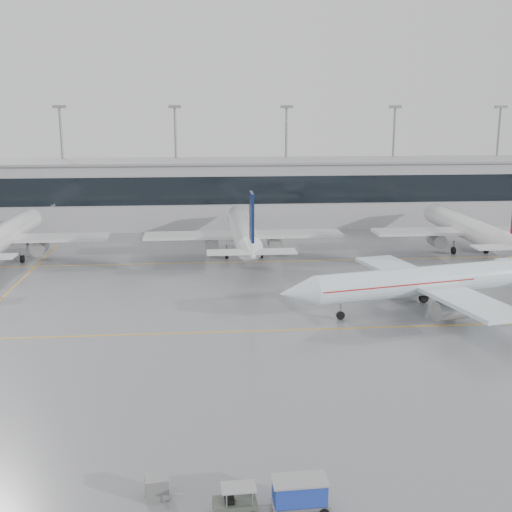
{
  "coord_description": "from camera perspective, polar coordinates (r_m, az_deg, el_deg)",
  "views": [
    {
      "loc": [
        -6.4,
        -60.98,
        21.78
      ],
      "look_at": [
        0.0,
        12.0,
        5.0
      ],
      "focal_mm": 45.0,
      "sensor_mm": 36.0,
      "label": 1
    }
  ],
  "objects": [
    {
      "name": "taxi_line_main",
      "position": [
        65.06,
        0.93,
        -6.65
      ],
      "size": [
        120.0,
        0.25,
        0.01
      ],
      "primitive_type": "cube",
      "color": "orange",
      "rests_on": "ground"
    },
    {
      "name": "ground",
      "position": [
        65.06,
        0.93,
        -6.66
      ],
      "size": [
        320.0,
        320.0,
        0.0
      ],
      "primitive_type": "plane",
      "color": "gray",
      "rests_on": "ground"
    },
    {
      "name": "terminal_roof",
      "position": [
        123.52,
        -2.05,
        8.44
      ],
      "size": [
        182.0,
        16.0,
        0.4
      ],
      "primitive_type": "cube",
      "color": "gray",
      "rests_on": "ground"
    },
    {
      "name": "parked_jet_c",
      "position": [
        96.59,
        -1.13,
        2.12
      ],
      "size": [
        29.64,
        36.96,
        11.72
      ],
      "rotation": [
        0.0,
        0.0,
        1.57
      ],
      "color": "silver",
      "rests_on": "ground"
    },
    {
      "name": "gse_unit",
      "position": [
        39.47,
        -8.82,
        -19.63
      ],
      "size": [
        1.47,
        1.39,
        1.3
      ],
      "primitive_type": "cube",
      "rotation": [
        0.0,
        0.0,
        0.15
      ],
      "color": "slate",
      "rests_on": "ground"
    },
    {
      "name": "parked_jet_b",
      "position": [
        100.53,
        -21.46,
        1.64
      ],
      "size": [
        29.64,
        36.96,
        11.72
      ],
      "rotation": [
        0.0,
        0.0,
        1.57
      ],
      "color": "silver",
      "rests_on": "ground"
    },
    {
      "name": "baggage_tug",
      "position": [
        37.67,
        -1.89,
        -21.28
      ],
      "size": [
        3.63,
        1.6,
        1.75
      ],
      "rotation": [
        0.0,
        0.0,
        0.04
      ],
      "color": "#42483D",
      "rests_on": "ground"
    },
    {
      "name": "taxi_line_north",
      "position": [
        93.76,
        -0.96,
        -0.53
      ],
      "size": [
        120.0,
        0.25,
        0.01
      ],
      "primitive_type": "cube",
      "color": "orange",
      "rests_on": "ground"
    },
    {
      "name": "air_canada_jet",
      "position": [
        73.11,
        15.1,
        -2.2
      ],
      "size": [
        33.97,
        27.0,
        10.5
      ],
      "rotation": [
        0.0,
        0.0,
        3.37
      ],
      "color": "white",
      "rests_on": "ground"
    },
    {
      "name": "baggage_cart",
      "position": [
        37.84,
        3.9,
        -20.22
      ],
      "size": [
        3.17,
        1.86,
        1.92
      ],
      "rotation": [
        0.0,
        0.0,
        0.04
      ],
      "color": "gray",
      "rests_on": "ground"
    },
    {
      "name": "light_masts",
      "position": [
        129.41,
        -2.2,
        9.15
      ],
      "size": [
        156.4,
        1.0,
        22.6
      ],
      "color": "gray",
      "rests_on": "ground"
    },
    {
      "name": "terminal_glass",
      "position": [
        116.48,
        -1.84,
        5.85
      ],
      "size": [
        180.0,
        0.2,
        5.0
      ],
      "primitive_type": "cube",
      "color": "black",
      "rests_on": "ground"
    },
    {
      "name": "taxi_line_cross",
      "position": [
        82.48,
        -21.48,
        -3.33
      ],
      "size": [
        0.25,
        60.0,
        0.01
      ],
      "primitive_type": "cube",
      "color": "orange",
      "rests_on": "ground"
    },
    {
      "name": "terminal",
      "position": [
        124.15,
        -2.03,
        5.59
      ],
      "size": [
        180.0,
        15.0,
        12.0
      ],
      "primitive_type": "cube",
      "color": "#A7A7AB",
      "rests_on": "ground"
    },
    {
      "name": "parked_jet_d",
      "position": [
        104.89,
        18.34,
        2.32
      ],
      "size": [
        29.64,
        36.96,
        11.72
      ],
      "rotation": [
        0.0,
        0.0,
        1.57
      ],
      "color": "silver",
      "rests_on": "ground"
    }
  ]
}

